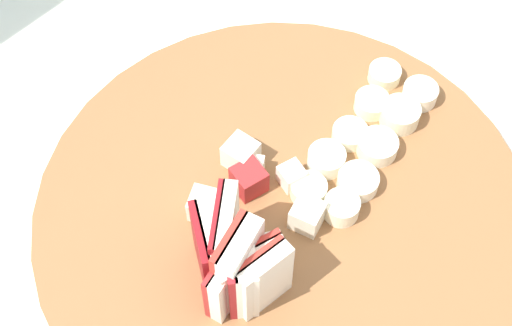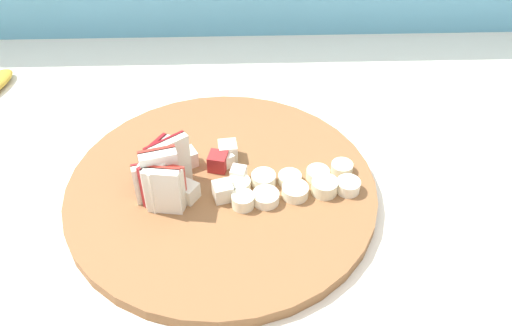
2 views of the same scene
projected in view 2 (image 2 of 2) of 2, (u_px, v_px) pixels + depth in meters
tile_backsplash at (297, 142)px, 1.09m from camera, size 2.40×0.04×1.25m
cutting_board at (222, 190)px, 0.63m from camera, size 0.35×0.35×0.02m
apple_wedge_fan at (161, 177)px, 0.59m from camera, size 0.06×0.07×0.07m
apple_dice_pile at (214, 168)px, 0.63m from camera, size 0.08×0.09×0.02m
banana_slice_rows at (293, 185)px, 0.62m from camera, size 0.15×0.08×0.02m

